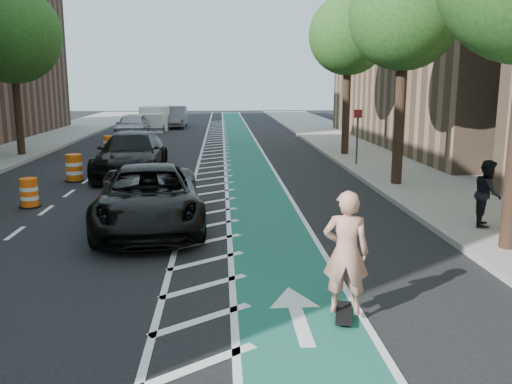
{
  "coord_description": "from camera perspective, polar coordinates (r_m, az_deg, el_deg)",
  "views": [
    {
      "loc": [
        1.83,
        -10.63,
        3.61
      ],
      "look_at": [
        2.63,
        1.67,
        1.1
      ],
      "focal_mm": 38.0,
      "sensor_mm": 36.0,
      "label": 1
    }
  ],
  "objects": [
    {
      "name": "bike_lane",
      "position": [
        20.98,
        -0.45,
        1.61
      ],
      "size": [
        2.0,
        90.0,
        0.01
      ],
      "primitive_type": "cube",
      "color": "#1A5B4F",
      "rests_on": "ground"
    },
    {
      "name": "skateboarder",
      "position": [
        8.36,
        9.44,
        -6.29
      ],
      "size": [
        0.79,
        0.61,
        1.92
      ],
      "primitive_type": "imported",
      "rotation": [
        0.0,
        0.0,
        2.91
      ],
      "color": "tan",
      "rests_on": "skateboard"
    },
    {
      "name": "curb_right",
      "position": [
        21.57,
        10.36,
        1.9
      ],
      "size": [
        0.12,
        90.0,
        0.16
      ],
      "primitive_type": "cube",
      "color": "gray",
      "rests_on": "ground"
    },
    {
      "name": "pedestrian",
      "position": [
        14.29,
        23.19,
        -0.11
      ],
      "size": [
        0.89,
        0.97,
        1.63
      ],
      "primitive_type": "imported",
      "rotation": [
        0.0,
        0.0,
        1.15
      ],
      "color": "black",
      "rests_on": "sidewalk_right"
    },
    {
      "name": "tree_l_d",
      "position": [
        28.44,
        -24.56,
        14.86
      ],
      "size": [
        4.2,
        4.2,
        7.9
      ],
      "color": "#382619",
      "rests_on": "ground"
    },
    {
      "name": "tree_r_c",
      "position": [
        19.72,
        14.96,
        17.43
      ],
      "size": [
        4.2,
        4.2,
        7.9
      ],
      "color": "#382619",
      "rests_on": "ground"
    },
    {
      "name": "sidewalk_right",
      "position": [
        22.3,
        16.48,
        1.91
      ],
      "size": [
        5.0,
        90.0,
        0.15
      ],
      "primitive_type": "cube",
      "color": "gray",
      "rests_on": "ground"
    },
    {
      "name": "skateboard",
      "position": [
        8.71,
        9.23,
        -12.45
      ],
      "size": [
        0.44,
        0.9,
        0.12
      ],
      "rotation": [
        0.0,
        0.0,
        -0.23
      ],
      "color": "black",
      "rests_on": "ground"
    },
    {
      "name": "buffer_strip",
      "position": [
        20.95,
        -4.55,
        1.56
      ],
      "size": [
        1.4,
        90.0,
        0.01
      ],
      "primitive_type": "cube",
      "color": "silver",
      "rests_on": "ground"
    },
    {
      "name": "suv_far",
      "position": [
        21.76,
        -12.96,
        3.9
      ],
      "size": [
        2.46,
        5.84,
        1.68
      ],
      "primitive_type": "imported",
      "rotation": [
        0.0,
        0.0,
        -0.02
      ],
      "color": "black",
      "rests_on": "ground"
    },
    {
      "name": "box_truck",
      "position": [
        41.85,
        -10.68,
        7.5
      ],
      "size": [
        1.98,
        4.31,
        1.8
      ],
      "rotation": [
        0.0,
        0.0,
        0.0
      ],
      "color": "silver",
      "rests_on": "ground"
    },
    {
      "name": "barrel_c",
      "position": [
        29.17,
        -15.26,
        4.82
      ],
      "size": [
        0.65,
        0.65,
        0.88
      ],
      "color": "#FF620D",
      "rests_on": "ground"
    },
    {
      "name": "tree_r_d",
      "position": [
        27.4,
        9.48,
        15.88
      ],
      "size": [
        4.2,
        4.2,
        7.9
      ],
      "color": "#382619",
      "rests_on": "ground"
    },
    {
      "name": "barrel_a",
      "position": [
        17.18,
        -22.76,
        -0.15
      ],
      "size": [
        0.63,
        0.63,
        0.86
      ],
      "color": "#FF5B0D",
      "rests_on": "ground"
    },
    {
      "name": "car_silver",
      "position": [
        36.48,
        -12.88,
        6.82
      ],
      "size": [
        1.92,
        4.78,
        1.63
      ],
      "primitive_type": "imported",
      "rotation": [
        0.0,
        0.0,
        0.0
      ],
      "color": "#A7A8AD",
      "rests_on": "ground"
    },
    {
      "name": "suv_near",
      "position": [
        13.85,
        -11.22,
        -0.54
      ],
      "size": [
        3.15,
        5.8,
        1.54
      ],
      "primitive_type": "imported",
      "rotation": [
        0.0,
        0.0,
        0.11
      ],
      "color": "black",
      "rests_on": "ground"
    },
    {
      "name": "barrel_b",
      "position": [
        21.09,
        -18.59,
        2.35
      ],
      "size": [
        0.74,
        0.74,
        1.0
      ],
      "color": "#E15B0B",
      "rests_on": "ground"
    },
    {
      "name": "ground",
      "position": [
        11.38,
        -12.87,
        -7.29
      ],
      "size": [
        120.0,
        120.0,
        0.0
      ],
      "primitive_type": "plane",
      "color": "black",
      "rests_on": "ground"
    },
    {
      "name": "sign_post",
      "position": [
        23.47,
        10.61,
        5.79
      ],
      "size": [
        0.35,
        0.08,
        2.47
      ],
      "color": "#4C4C4C",
      "rests_on": "ground"
    },
    {
      "name": "car_grey",
      "position": [
        44.59,
        -8.55,
        7.82
      ],
      "size": [
        1.81,
        5.14,
        1.69
      ],
      "primitive_type": "imported",
      "rotation": [
        0.0,
        0.0,
        -0.0
      ],
      "color": "#5B5B60",
      "rests_on": "ground"
    }
  ]
}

